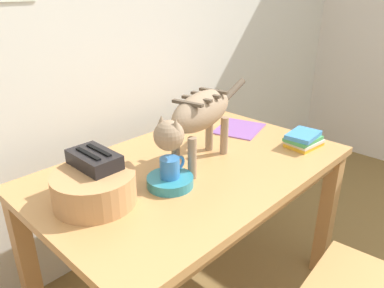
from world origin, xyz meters
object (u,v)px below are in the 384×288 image
(cat, at_px, (198,116))
(wicker_basket, at_px, (94,187))
(toaster, at_px, (96,174))
(dining_table, at_px, (192,183))
(magazine, at_px, (239,129))
(saucer_bowl, at_px, (170,181))
(coffee_mug, at_px, (170,167))
(book_stack, at_px, (304,140))

(cat, xyz_separation_m, wicker_basket, (-0.47, 0.06, -0.17))
(wicker_basket, relative_size, toaster, 1.48)
(dining_table, height_order, magazine, magazine)
(dining_table, relative_size, magazine, 5.17)
(saucer_bowl, relative_size, coffee_mug, 1.55)
(cat, distance_m, saucer_bowl, 0.30)
(book_stack, bearing_deg, magazine, 94.55)
(toaster, bearing_deg, magazine, 1.78)
(dining_table, distance_m, magazine, 0.51)
(cat, distance_m, coffee_mug, 0.25)
(coffee_mug, relative_size, wicker_basket, 0.40)
(book_stack, xyz_separation_m, toaster, (-0.93, 0.33, 0.05))
(coffee_mug, bearing_deg, book_stack, -14.71)
(coffee_mug, distance_m, book_stack, 0.73)
(cat, bearing_deg, dining_table, 34.94)
(magazine, bearing_deg, coffee_mug, 178.50)
(cat, relative_size, toaster, 3.45)
(magazine, bearing_deg, wicker_basket, 167.99)
(cat, bearing_deg, magazine, -86.52)
(toaster, bearing_deg, dining_table, -11.96)
(saucer_bowl, bearing_deg, magazine, 14.76)
(dining_table, relative_size, wicker_basket, 4.56)
(wicker_basket, bearing_deg, cat, -7.50)
(dining_table, distance_m, wicker_basket, 0.48)
(dining_table, bearing_deg, magazine, 13.34)
(coffee_mug, relative_size, book_stack, 0.62)
(dining_table, relative_size, book_stack, 7.20)
(dining_table, xyz_separation_m, toaster, (-0.42, 0.09, 0.17))
(cat, relative_size, saucer_bowl, 3.80)
(dining_table, xyz_separation_m, book_stack, (0.52, -0.25, 0.12))
(cat, distance_m, wicker_basket, 0.50)
(saucer_bowl, height_order, toaster, toaster)
(dining_table, relative_size, saucer_bowl, 7.44)
(wicker_basket, height_order, toaster, toaster)
(cat, height_order, wicker_basket, cat)
(dining_table, height_order, wicker_basket, wicker_basket)
(toaster, bearing_deg, wicker_basket, -130.51)
(cat, xyz_separation_m, saucer_bowl, (-0.21, -0.05, -0.21))
(magazine, relative_size, toaster, 1.31)
(cat, distance_m, toaster, 0.47)
(dining_table, bearing_deg, cat, -42.73)
(cat, height_order, saucer_bowl, cat)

